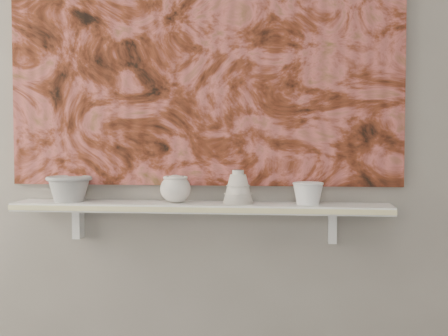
# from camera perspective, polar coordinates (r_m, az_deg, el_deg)

# --- Properties ---
(wall_back) EXTENTS (3.60, 0.00, 3.60)m
(wall_back) POSITION_cam_1_polar(r_m,az_deg,el_deg) (2.40, -1.91, 7.03)
(wall_back) COLOR gray
(wall_back) RESTS_ON floor
(shelf) EXTENTS (1.40, 0.18, 0.03)m
(shelf) POSITION_cam_1_polar(r_m,az_deg,el_deg) (2.32, -2.22, -3.59)
(shelf) COLOR silver
(shelf) RESTS_ON wall_back
(shelf_stripe) EXTENTS (1.40, 0.01, 0.02)m
(shelf_stripe) POSITION_cam_1_polar(r_m,az_deg,el_deg) (2.23, -2.58, -3.86)
(shelf_stripe) COLOR beige
(shelf_stripe) RESTS_ON shelf
(bracket_left) EXTENTS (0.03, 0.06, 0.12)m
(bracket_left) POSITION_cam_1_polar(r_m,az_deg,el_deg) (2.51, -13.18, -4.90)
(bracket_left) COLOR silver
(bracket_left) RESTS_ON wall_back
(bracket_right) EXTENTS (0.03, 0.06, 0.12)m
(bracket_right) POSITION_cam_1_polar(r_m,az_deg,el_deg) (2.37, 9.87, -5.31)
(bracket_right) COLOR silver
(bracket_right) RESTS_ON wall_back
(painting) EXTENTS (1.50, 0.02, 1.10)m
(painting) POSITION_cam_1_polar(r_m,az_deg,el_deg) (2.41, -1.96, 11.57)
(painting) COLOR maroon
(painting) RESTS_ON wall_back
(house_motif) EXTENTS (0.09, 0.00, 0.08)m
(house_motif) POSITION_cam_1_polar(r_m,az_deg,el_deg) (2.35, 8.97, 4.21)
(house_motif) COLOR black
(house_motif) RESTS_ON painting
(bowl_grey) EXTENTS (0.22, 0.22, 0.10)m
(bowl_grey) POSITION_cam_1_polar(r_m,az_deg,el_deg) (2.44, -13.98, -1.82)
(bowl_grey) COLOR gray
(bowl_grey) RESTS_ON shelf
(cup_cream) EXTENTS (0.14, 0.14, 0.10)m
(cup_cream) POSITION_cam_1_polar(r_m,az_deg,el_deg) (2.33, -4.46, -1.92)
(cup_cream) COLOR beige
(cup_cream) RESTS_ON shelf
(bell_vessel) EXTENTS (0.13, 0.13, 0.12)m
(bell_vessel) POSITION_cam_1_polar(r_m,az_deg,el_deg) (2.29, 1.29, -1.72)
(bell_vessel) COLOR beige
(bell_vessel) RESTS_ON shelf
(bowl_white) EXTENTS (0.14, 0.14, 0.08)m
(bowl_white) POSITION_cam_1_polar(r_m,az_deg,el_deg) (2.29, 7.69, -2.29)
(bowl_white) COLOR silver
(bowl_white) RESTS_ON shelf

